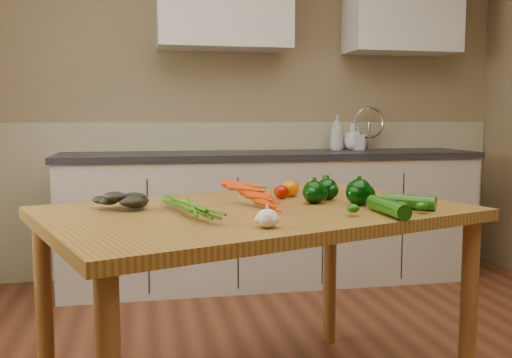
{
  "coord_description": "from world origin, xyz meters",
  "views": [
    {
      "loc": [
        -0.66,
        -1.61,
        1.13
      ],
      "look_at": [
        -0.21,
        0.68,
        0.88
      ],
      "focal_mm": 40.0,
      "sensor_mm": 36.0,
      "label": 1
    }
  ],
  "objects_px": {
    "tomato_b": "(290,188)",
    "soap_bottle_b": "(358,138)",
    "soap_bottle_a": "(337,132)",
    "zucchini_a": "(408,202)",
    "pepper_b": "(327,189)",
    "soap_bottle_c": "(353,137)",
    "garlic_bulb": "(267,218)",
    "table": "(256,232)",
    "carrot_bunch": "(235,199)",
    "tomato_a": "(281,192)",
    "leafy_greens": "(123,195)",
    "tomato_c": "(313,187)",
    "pepper_c": "(359,192)",
    "pepper_a": "(314,192)",
    "zucchini_b": "(388,207)"
  },
  "relations": [
    {
      "from": "pepper_a",
      "to": "zucchini_a",
      "type": "height_order",
      "value": "pepper_a"
    },
    {
      "from": "tomato_c",
      "to": "zucchini_a",
      "type": "relative_size",
      "value": 0.39
    },
    {
      "from": "table",
      "to": "garlic_bulb",
      "type": "distance_m",
      "value": 0.4
    },
    {
      "from": "soap_bottle_b",
      "to": "zucchini_b",
      "type": "bearing_deg",
      "value": -23.5
    },
    {
      "from": "garlic_bulb",
      "to": "pepper_c",
      "type": "bearing_deg",
      "value": 39.97
    },
    {
      "from": "soap_bottle_c",
      "to": "pepper_b",
      "type": "relative_size",
      "value": 2.16
    },
    {
      "from": "soap_bottle_c",
      "to": "pepper_c",
      "type": "distance_m",
      "value": 2.04
    },
    {
      "from": "leafy_greens",
      "to": "tomato_b",
      "type": "xyz_separation_m",
      "value": [
        0.68,
        0.21,
        -0.02
      ]
    },
    {
      "from": "soap_bottle_b",
      "to": "pepper_a",
      "type": "height_order",
      "value": "soap_bottle_b"
    },
    {
      "from": "tomato_b",
      "to": "soap_bottle_b",
      "type": "bearing_deg",
      "value": 59.93
    },
    {
      "from": "soap_bottle_a",
      "to": "table",
      "type": "bearing_deg",
      "value": 86.7
    },
    {
      "from": "table",
      "to": "zucchini_b",
      "type": "height_order",
      "value": "zucchini_b"
    },
    {
      "from": "soap_bottle_a",
      "to": "soap_bottle_b",
      "type": "height_order",
      "value": "soap_bottle_a"
    },
    {
      "from": "soap_bottle_a",
      "to": "zucchini_a",
      "type": "distance_m",
      "value": 2.09
    },
    {
      "from": "soap_bottle_c",
      "to": "zucchini_b",
      "type": "relative_size",
      "value": 0.75
    },
    {
      "from": "tomato_a",
      "to": "soap_bottle_b",
      "type": "bearing_deg",
      "value": 59.43
    },
    {
      "from": "soap_bottle_c",
      "to": "tomato_a",
      "type": "relative_size",
      "value": 3.04
    },
    {
      "from": "table",
      "to": "carrot_bunch",
      "type": "xyz_separation_m",
      "value": [
        -0.08,
        -0.02,
        0.13
      ]
    },
    {
      "from": "pepper_a",
      "to": "tomato_a",
      "type": "distance_m",
      "value": 0.18
    },
    {
      "from": "table",
      "to": "zucchini_a",
      "type": "distance_m",
      "value": 0.57
    },
    {
      "from": "soap_bottle_c",
      "to": "leafy_greens",
      "type": "relative_size",
      "value": 0.88
    },
    {
      "from": "carrot_bunch",
      "to": "pepper_b",
      "type": "height_order",
      "value": "pepper_b"
    },
    {
      "from": "garlic_bulb",
      "to": "tomato_c",
      "type": "distance_m",
      "value": 0.76
    },
    {
      "from": "garlic_bulb",
      "to": "zucchini_b",
      "type": "distance_m",
      "value": 0.48
    },
    {
      "from": "soap_bottle_a",
      "to": "pepper_b",
      "type": "height_order",
      "value": "soap_bottle_a"
    },
    {
      "from": "tomato_b",
      "to": "carrot_bunch",
      "type": "bearing_deg",
      "value": -133.77
    },
    {
      "from": "zucchini_a",
      "to": "pepper_b",
      "type": "bearing_deg",
      "value": 126.6
    },
    {
      "from": "pepper_a",
      "to": "tomato_c",
      "type": "xyz_separation_m",
      "value": [
        0.07,
        0.22,
        -0.01
      ]
    },
    {
      "from": "pepper_b",
      "to": "garlic_bulb",
      "type": "bearing_deg",
      "value": -124.58
    },
    {
      "from": "soap_bottle_a",
      "to": "soap_bottle_b",
      "type": "relative_size",
      "value": 1.51
    },
    {
      "from": "soap_bottle_c",
      "to": "tomato_c",
      "type": "distance_m",
      "value": 1.8
    },
    {
      "from": "soap_bottle_b",
      "to": "soap_bottle_c",
      "type": "height_order",
      "value": "soap_bottle_c"
    },
    {
      "from": "pepper_b",
      "to": "tomato_b",
      "type": "distance_m",
      "value": 0.18
    },
    {
      "from": "soap_bottle_c",
      "to": "carrot_bunch",
      "type": "distance_m",
      "value": 2.26
    },
    {
      "from": "pepper_c",
      "to": "tomato_c",
      "type": "height_order",
      "value": "pepper_c"
    },
    {
      "from": "garlic_bulb",
      "to": "zucchini_a",
      "type": "relative_size",
      "value": 0.35
    },
    {
      "from": "tomato_b",
      "to": "tomato_c",
      "type": "xyz_separation_m",
      "value": [
        0.11,
        0.01,
        -0.0
      ]
    },
    {
      "from": "soap_bottle_b",
      "to": "carrot_bunch",
      "type": "distance_m",
      "value": 2.24
    },
    {
      "from": "pepper_a",
      "to": "zucchini_b",
      "type": "height_order",
      "value": "pepper_a"
    },
    {
      "from": "leafy_greens",
      "to": "tomato_a",
      "type": "xyz_separation_m",
      "value": [
        0.63,
        0.15,
        -0.03
      ]
    },
    {
      "from": "soap_bottle_b",
      "to": "zucchini_b",
      "type": "xyz_separation_m",
      "value": [
        -0.71,
        -2.1,
        -0.16
      ]
    },
    {
      "from": "soap_bottle_c",
      "to": "tomato_c",
      "type": "xyz_separation_m",
      "value": [
        -0.79,
        -1.61,
        -0.16
      ]
    },
    {
      "from": "soap_bottle_a",
      "to": "pepper_a",
      "type": "bearing_deg",
      "value": 92.13
    },
    {
      "from": "pepper_b",
      "to": "zucchini_b",
      "type": "distance_m",
      "value": 0.4
    },
    {
      "from": "tomato_b",
      "to": "zucchini_a",
      "type": "bearing_deg",
      "value": -51.19
    },
    {
      "from": "leafy_greens",
      "to": "tomato_a",
      "type": "bearing_deg",
      "value": 13.24
    },
    {
      "from": "soap_bottle_c",
      "to": "zucchini_a",
      "type": "relative_size",
      "value": 0.96
    },
    {
      "from": "tomato_a",
      "to": "zucchini_a",
      "type": "bearing_deg",
      "value": -42.53
    },
    {
      "from": "soap_bottle_c",
      "to": "garlic_bulb",
      "type": "xyz_separation_m",
      "value": [
        -1.14,
        -2.28,
        -0.16
      ]
    },
    {
      "from": "table",
      "to": "tomato_b",
      "type": "relative_size",
      "value": 22.66
    }
  ]
}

